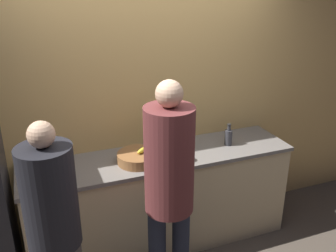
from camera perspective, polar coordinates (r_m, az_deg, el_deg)
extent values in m
cube|color=#E0B266|center=(3.45, -3.06, 3.31)|extent=(5.20, 0.06, 2.60)
cube|color=beige|center=(3.57, -1.24, -11.26)|extent=(2.39, 0.60, 0.89)
cube|color=slate|center=(3.34, -1.31, -4.60)|extent=(2.42, 0.63, 0.03)
cylinder|color=black|center=(2.47, -17.58, -10.33)|extent=(0.34, 0.34, 0.69)
sphere|color=#DBAD89|center=(2.28, -18.79, -1.23)|extent=(0.16, 0.16, 0.16)
cylinder|color=brown|center=(2.53, 0.18, -5.28)|extent=(0.34, 0.34, 0.76)
sphere|color=#DBAD89|center=(2.35, 0.20, 4.95)|extent=(0.18, 0.18, 0.18)
cylinder|color=brown|center=(3.19, -4.55, -4.81)|extent=(0.36, 0.36, 0.09)
ellipsoid|color=yellow|center=(3.17, -3.82, -3.66)|extent=(0.15, 0.12, 0.04)
cylinder|color=#ADA393|center=(3.38, -1.45, -2.52)|extent=(0.10, 0.10, 0.15)
cylinder|color=#99754C|center=(3.35, -1.64, -1.22)|extent=(0.01, 0.04, 0.19)
cylinder|color=#99754C|center=(3.36, -1.34, -1.14)|extent=(0.03, 0.04, 0.19)
cylinder|color=#99754C|center=(3.34, -1.40, -1.26)|extent=(0.04, 0.01, 0.19)
cylinder|color=#333338|center=(3.53, 9.18, -1.75)|extent=(0.07, 0.07, 0.15)
cylinder|color=#333338|center=(3.49, 9.27, -0.31)|extent=(0.03, 0.03, 0.05)
cylinder|color=black|center=(3.48, 9.30, 0.17)|extent=(0.04, 0.04, 0.02)
cylinder|color=#28282D|center=(3.21, 2.59, -4.64)|extent=(0.08, 0.08, 0.08)
cylinder|color=beige|center=(3.47, 0.89, -2.24)|extent=(0.13, 0.13, 0.11)
sphere|color=#2D6B33|center=(3.42, 0.90, -0.35)|extent=(0.16, 0.16, 0.16)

